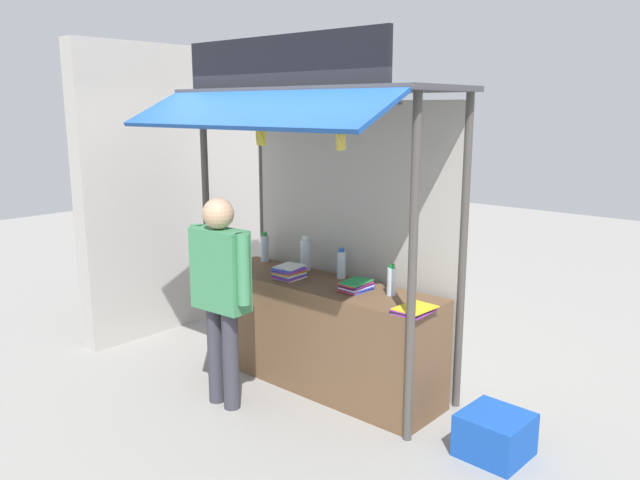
{
  "coord_description": "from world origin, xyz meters",
  "views": [
    {
      "loc": [
        3.23,
        -3.69,
        2.26
      ],
      "look_at": [
        0.0,
        0.0,
        1.22
      ],
      "focal_mm": 35.31,
      "sensor_mm": 36.0,
      "label": 1
    }
  ],
  "objects": [
    {
      "name": "ground_plane",
      "position": [
        0.0,
        0.0,
        0.0
      ],
      "size": [
        20.0,
        20.0,
        0.0
      ],
      "primitive_type": "plane",
      "color": "gray"
    },
    {
      "name": "stall_counter",
      "position": [
        0.0,
        0.0,
        0.44
      ],
      "size": [
        2.12,
        0.58,
        0.87
      ],
      "primitive_type": "cube",
      "color": "brown",
      "rests_on": "ground"
    },
    {
      "name": "stall_structure",
      "position": [
        0.0,
        0.08,
        1.64
      ],
      "size": [
        2.32,
        1.41,
        2.75
      ],
      "color": "#4C4742",
      "rests_on": "ground"
    },
    {
      "name": "water_bottle_far_left",
      "position": [
        0.64,
        0.09,
        0.99
      ],
      "size": [
        0.07,
        0.07,
        0.24
      ],
      "color": "silver",
      "rests_on": "stall_counter"
    },
    {
      "name": "water_bottle_front_left",
      "position": [
        -0.85,
        0.2,
        1.0
      ],
      "size": [
        0.08,
        0.08,
        0.27
      ],
      "color": "silver",
      "rests_on": "stall_counter"
    },
    {
      "name": "water_bottle_right",
      "position": [
        -0.35,
        0.21,
        1.01
      ],
      "size": [
        0.09,
        0.09,
        0.3
      ],
      "color": "silver",
      "rests_on": "stall_counter"
    },
    {
      "name": "water_bottle_center",
      "position": [
        0.04,
        0.21,
        0.99
      ],
      "size": [
        0.07,
        0.07,
        0.25
      ],
      "color": "silver",
      "rests_on": "stall_counter"
    },
    {
      "name": "magazine_stack_back_right",
      "position": [
        0.36,
        0.01,
        0.91
      ],
      "size": [
        0.19,
        0.27,
        0.08
      ],
      "color": "blue",
      "rests_on": "stall_counter"
    },
    {
      "name": "magazine_stack_mid_right",
      "position": [
        -0.27,
        -0.08,
        0.93
      ],
      "size": [
        0.22,
        0.26,
        0.11
      ],
      "color": "white",
      "rests_on": "stall_counter"
    },
    {
      "name": "magazine_stack_rear_center",
      "position": [
        0.98,
        -0.14,
        0.89
      ],
      "size": [
        0.25,
        0.3,
        0.03
      ],
      "color": "purple",
      "rests_on": "stall_counter"
    },
    {
      "name": "banana_bunch_inner_right",
      "position": [
        0.52,
        -0.39,
        2.04
      ],
      "size": [
        0.09,
        0.09,
        0.3
      ],
      "color": "#332D23"
    },
    {
      "name": "banana_bunch_inner_left",
      "position": [
        -0.25,
        -0.39,
        2.05
      ],
      "size": [
        0.11,
        0.11,
        0.3
      ],
      "color": "#332D23"
    },
    {
      "name": "vendor_person",
      "position": [
        -0.3,
        -0.78,
        0.97
      ],
      "size": [
        0.61,
        0.23,
        1.62
      ],
      "rotation": [
        0.0,
        0.0,
        3.2
      ],
      "color": "#383842",
      "rests_on": "ground"
    },
    {
      "name": "plastic_crate",
      "position": [
        1.6,
        -0.08,
        0.14
      ],
      "size": [
        0.43,
        0.43,
        0.29
      ],
      "primitive_type": "cube",
      "rotation": [
        0.0,
        0.0,
        -0.04
      ],
      "color": "#194CB2",
      "rests_on": "ground"
    },
    {
      "name": "neighbour_wall",
      "position": [
        -2.12,
        0.3,
        1.43
      ],
      "size": [
        0.2,
        2.4,
        2.86
      ],
      "primitive_type": "cube",
      "color": "#B6B1AB",
      "rests_on": "ground"
    }
  ]
}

